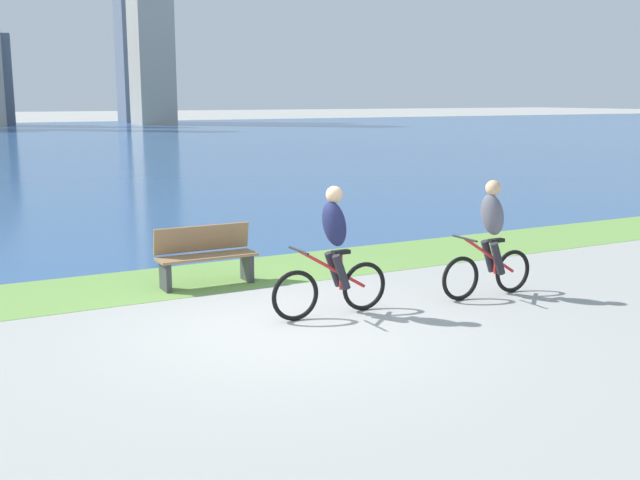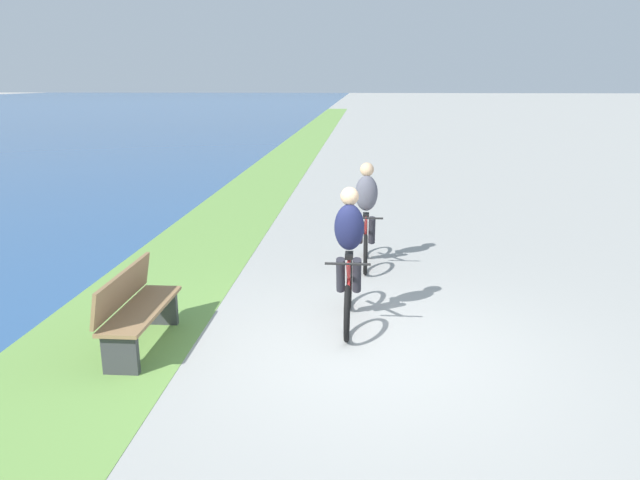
# 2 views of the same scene
# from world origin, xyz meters

# --- Properties ---
(ground_plane) EXTENTS (300.00, 300.00, 0.00)m
(ground_plane) POSITION_xyz_m (0.00, 0.00, 0.00)
(ground_plane) COLOR #9E9E99
(grass_strip_bayside) EXTENTS (120.00, 2.07, 0.01)m
(grass_strip_bayside) POSITION_xyz_m (0.00, 3.00, 0.00)
(grass_strip_bayside) COLOR #6B9947
(grass_strip_bayside) RESTS_ON ground
(cyclist_lead) EXTENTS (1.68, 0.52, 1.70)m
(cyclist_lead) POSITION_xyz_m (0.81, 0.23, 0.84)
(cyclist_lead) COLOR black
(cyclist_lead) RESTS_ON ground
(cyclist_trailing) EXTENTS (1.59, 0.52, 1.67)m
(cyclist_trailing) POSITION_xyz_m (3.25, 0.01, 0.83)
(cyclist_trailing) COLOR black
(cyclist_trailing) RESTS_ON ground
(bench_near_path) EXTENTS (1.50, 0.47, 0.90)m
(bench_near_path) POSITION_xyz_m (-0.09, 2.56, 0.45)
(bench_near_path) COLOR olive
(bench_near_path) RESTS_ON ground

